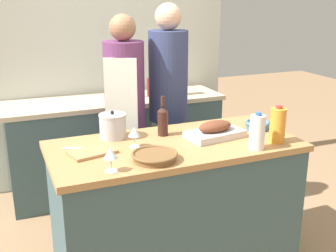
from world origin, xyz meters
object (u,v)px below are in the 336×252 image
object	(u,v)px
milk_jug	(257,132)
wine_glass_left	(134,133)
roasting_pan	(215,131)
condiment_bottle_extra	(109,92)
condiment_bottle_short	(131,90)
stock_pot	(113,126)
juice_jug	(278,125)
wine_bottle_green	(163,120)
person_cook_aproned	(125,113)
stand_mixer	(171,83)
person_cook_guest	(168,102)
wine_glass_right	(111,154)
wicker_basket	(155,156)
knife_chef	(82,148)
mixing_bowl	(257,125)
cutting_board	(92,152)
condiment_bottle_tall	(150,87)

from	to	relation	value
milk_jug	wine_glass_left	distance (m)	0.73
roasting_pan	condiment_bottle_extra	xyz separation A→B (m)	(-0.33, 1.41, -0.01)
wine_glass_left	condiment_bottle_short	world-z (taller)	same
stock_pot	juice_jug	xyz separation A→B (m)	(0.92, -0.48, 0.03)
wine_bottle_green	person_cook_aproned	size ratio (longest dim) A/B	0.16
stand_mixer	condiment_bottle_extra	world-z (taller)	stand_mixer
stock_pot	person_cook_guest	bearing A→B (deg)	40.05
wine_glass_right	condiment_bottle_short	xyz separation A→B (m)	(0.63, 1.64, -0.05)
stock_pot	wine_glass_right	xyz separation A→B (m)	(-0.15, -0.52, 0.02)
wicker_basket	condiment_bottle_short	bearing A→B (deg)	76.98
roasting_pan	person_cook_guest	world-z (taller)	person_cook_guest
wicker_basket	stand_mixer	world-z (taller)	stand_mixer
wine_glass_left	knife_chef	xyz separation A→B (m)	(-0.30, 0.10, -0.09)
wine_bottle_green	person_cook_guest	bearing A→B (deg)	64.28
mixing_bowl	wine_glass_left	size ratio (longest dim) A/B	1.35
juice_jug	wine_glass_right	world-z (taller)	juice_jug
wicker_basket	milk_jug	bearing A→B (deg)	-5.84
milk_jug	condiment_bottle_extra	distance (m)	1.75
cutting_board	condiment_bottle_tall	distance (m)	1.56
wicker_basket	wine_bottle_green	size ratio (longest dim) A/B	1.00
juice_jug	wine_bottle_green	size ratio (longest dim) A/B	0.90
juice_jug	person_cook_guest	bearing A→B (deg)	108.73
cutting_board	milk_jug	bearing A→B (deg)	-18.08
condiment_bottle_extra	mixing_bowl	bearing A→B (deg)	-63.26
condiment_bottle_tall	wicker_basket	bearing A→B (deg)	-109.44
wine_bottle_green	condiment_bottle_short	distance (m)	1.20
cutting_board	wine_glass_right	size ratio (longest dim) A/B	2.23
mixing_bowl	stand_mixer	distance (m)	1.26
wicker_basket	condiment_bottle_extra	xyz separation A→B (m)	(0.17, 1.62, 0.01)
condiment_bottle_short	stock_pot	bearing A→B (deg)	-113.13
cutting_board	person_cook_aproned	size ratio (longest dim) A/B	0.17
milk_jug	person_cook_aproned	bearing A→B (deg)	117.26
wine_bottle_green	condiment_bottle_tall	world-z (taller)	wine_bottle_green
cutting_board	person_cook_guest	world-z (taller)	person_cook_guest
condiment_bottle_tall	condiment_bottle_extra	distance (m)	0.39
cutting_board	person_cook_aproned	bearing A→B (deg)	59.24
milk_jug	cutting_board	bearing A→B (deg)	161.92
mixing_bowl	wine_glass_right	xyz separation A→B (m)	(-1.12, -0.32, 0.07)
wine_bottle_green	knife_chef	bearing A→B (deg)	-175.50
cutting_board	stand_mixer	world-z (taller)	stand_mixer
juice_jug	condiment_bottle_extra	bearing A→B (deg)	111.56
condiment_bottle_extra	stand_mixer	bearing A→B (deg)	-11.34
condiment_bottle_tall	condiment_bottle_short	world-z (taller)	condiment_bottle_tall
mixing_bowl	knife_chef	distance (m)	1.19
condiment_bottle_extra	person_cook_aproned	world-z (taller)	person_cook_aproned
wine_glass_left	condiment_bottle_tall	xyz separation A→B (m)	(0.58, 1.30, -0.03)
milk_jug	wine_glass_right	size ratio (longest dim) A/B	1.73
stand_mixer	roasting_pan	bearing A→B (deg)	-100.27
wine_glass_left	person_cook_guest	world-z (taller)	person_cook_guest
wicker_basket	milk_jug	xyz separation A→B (m)	(0.63, -0.06, 0.08)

